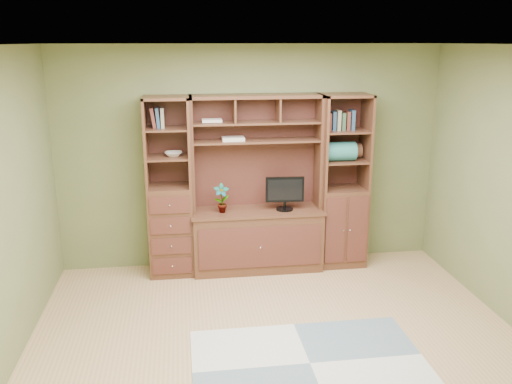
{
  "coord_description": "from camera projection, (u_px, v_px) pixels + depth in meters",
  "views": [
    {
      "loc": [
        -0.8,
        -4.21,
        2.63
      ],
      "look_at": [
        -0.05,
        1.2,
        1.1
      ],
      "focal_mm": 38.0,
      "sensor_mm": 36.0,
      "label": 1
    }
  ],
  "objects": [
    {
      "name": "right_tower",
      "position": [
        343.0,
        182.0,
        6.39
      ],
      "size": [
        0.55,
        0.45,
        2.05
      ],
      "primitive_type": "cube",
      "color": "#502C1C",
      "rests_on": "ground"
    },
    {
      "name": "magazines",
      "position": [
        233.0,
        139.0,
        6.12
      ],
      "size": [
        0.25,
        0.18,
        0.04
      ],
      "primitive_type": "cube",
      "color": "beige",
      "rests_on": "center_hutch"
    },
    {
      "name": "blanket_red",
      "position": [
        348.0,
        151.0,
        6.38
      ],
      "size": [
        0.31,
        0.17,
        0.17
      ],
      "primitive_type": "cube",
      "color": "brown",
      "rests_on": "right_tower"
    },
    {
      "name": "blanket_teal",
      "position": [
        339.0,
        151.0,
        6.23
      ],
      "size": [
        0.38,
        0.22,
        0.22
      ],
      "primitive_type": "cube",
      "color": "#276863",
      "rests_on": "right_tower"
    },
    {
      "name": "bowl",
      "position": [
        173.0,
        154.0,
        6.02
      ],
      "size": [
        0.19,
        0.19,
        0.05
      ],
      "primitive_type": "imported",
      "color": "beige",
      "rests_on": "left_tower"
    },
    {
      "name": "left_tower",
      "position": [
        169.0,
        188.0,
        6.12
      ],
      "size": [
        0.5,
        0.45,
        2.05
      ],
      "primitive_type": "cube",
      "color": "#502C1C",
      "rests_on": "ground"
    },
    {
      "name": "center_hutch",
      "position": [
        257.0,
        186.0,
        6.22
      ],
      "size": [
        1.54,
        0.53,
        2.05
      ],
      "primitive_type": "cube",
      "color": "#502C1C",
      "rests_on": "ground"
    },
    {
      "name": "room",
      "position": [
        282.0,
        207.0,
        4.48
      ],
      "size": [
        4.6,
        4.1,
        2.64
      ],
      "color": "tan",
      "rests_on": "ground"
    },
    {
      "name": "monitor",
      "position": [
        285.0,
        187.0,
        6.23
      ],
      "size": [
        0.46,
        0.23,
        0.54
      ],
      "primitive_type": "cube",
      "rotation": [
        0.0,
        0.0,
        -0.07
      ],
      "color": "black",
      "rests_on": "center_hutch"
    },
    {
      "name": "orchid",
      "position": [
        222.0,
        198.0,
        6.16
      ],
      "size": [
        0.18,
        0.12,
        0.34
      ],
      "primitive_type": "imported",
      "color": "#935B31",
      "rests_on": "center_hutch"
    },
    {
      "name": "rug",
      "position": [
        310.0,
        364.0,
        4.56
      ],
      "size": [
        1.98,
        1.32,
        0.01
      ],
      "primitive_type": "cube",
      "rotation": [
        0.0,
        0.0,
        0.0
      ],
      "color": "#9DA3A2",
      "rests_on": "ground"
    }
  ]
}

